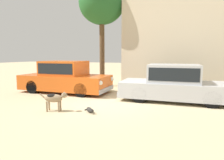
# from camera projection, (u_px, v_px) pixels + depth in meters

# --- Properties ---
(ground_plane) EXTENTS (80.00, 80.00, 0.00)m
(ground_plane) POSITION_uv_depth(u_px,v_px,m) (100.00, 103.00, 7.75)
(ground_plane) COLOR tan
(parked_sedan_nearest) EXTENTS (4.62, 1.90, 1.57)m
(parked_sedan_nearest) POSITION_uv_depth(u_px,v_px,m) (65.00, 77.00, 9.96)
(parked_sedan_nearest) COLOR #D15619
(parked_sedan_nearest) RESTS_ON ground_plane
(parked_sedan_second) EXTENTS (4.51, 1.97, 1.49)m
(parked_sedan_second) POSITION_uv_depth(u_px,v_px,m) (174.00, 83.00, 8.08)
(parked_sedan_second) COLOR #B2B5BA
(parked_sedan_second) RESTS_ON ground_plane
(stray_dog_spotted) EXTENTS (0.99, 0.37, 0.68)m
(stray_dog_spotted) POSITION_uv_depth(u_px,v_px,m) (54.00, 98.00, 6.55)
(stray_dog_spotted) COLOR #997F60
(stray_dog_spotted) RESTS_ON ground_plane
(stray_cat) EXTENTS (0.48, 0.56, 0.17)m
(stray_cat) POSITION_uv_depth(u_px,v_px,m) (90.00, 110.00, 6.45)
(stray_cat) COLOR #2D2B28
(stray_cat) RESTS_ON ground_plane
(acacia_tree_left) EXTENTS (2.71, 2.43, 6.19)m
(acacia_tree_left) POSITION_uv_depth(u_px,v_px,m) (102.00, 3.00, 11.38)
(acacia_tree_left) COLOR brown
(acacia_tree_left) RESTS_ON ground_plane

